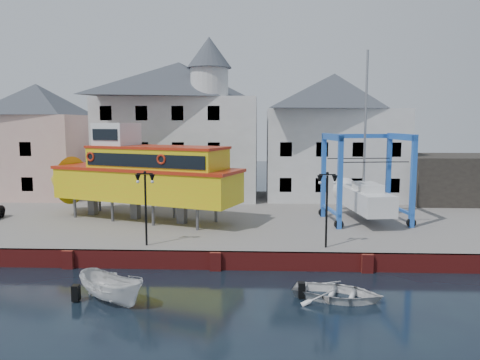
{
  "coord_description": "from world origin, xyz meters",
  "views": [
    {
      "loc": [
        2.35,
        -24.13,
        7.88
      ],
      "look_at": [
        1.0,
        7.0,
        4.0
      ],
      "focal_mm": 35.0,
      "sensor_mm": 36.0,
      "label": 1
    }
  ],
  "objects": [
    {
      "name": "building_pink",
      "position": [
        -18.0,
        18.0,
        6.15
      ],
      "size": [
        8.0,
        7.0,
        10.3
      ],
      "color": "#CD9C93",
      "rests_on": "hardstanding"
    },
    {
      "name": "shed_dark",
      "position": [
        19.0,
        17.0,
        3.0
      ],
      "size": [
        8.0,
        7.0,
        4.0
      ],
      "primitive_type": "cube",
      "color": "black",
      "rests_on": "hardstanding"
    },
    {
      "name": "building_white_main",
      "position": [
        -4.87,
        18.39,
        7.34
      ],
      "size": [
        14.0,
        8.3,
        14.0
      ],
      "color": "#BABABA",
      "rests_on": "hardstanding"
    },
    {
      "name": "lamp_post_left",
      "position": [
        -4.0,
        1.2,
        4.17
      ],
      "size": [
        1.12,
        0.32,
        4.2
      ],
      "color": "black",
      "rests_on": "hardstanding"
    },
    {
      "name": "quay_wall",
      "position": [
        -0.0,
        0.1,
        0.5
      ],
      "size": [
        44.0,
        0.47,
        1.0
      ],
      "color": "maroon",
      "rests_on": "ground"
    },
    {
      "name": "ground",
      "position": [
        0.0,
        0.0,
        0.0
      ],
      "size": [
        140.0,
        140.0,
        0.0
      ],
      "primitive_type": "plane",
      "color": "black",
      "rests_on": "ground"
    },
    {
      "name": "motorboat_b",
      "position": [
        5.84,
        -3.86,
        0.0
      ],
      "size": [
        4.63,
        3.89,
        0.82
      ],
      "primitive_type": "imported",
      "rotation": [
        0.0,
        0.0,
        1.26
      ],
      "color": "silver",
      "rests_on": "ground"
    },
    {
      "name": "lamp_post_right",
      "position": [
        6.0,
        1.2,
        4.17
      ],
      "size": [
        1.12,
        0.32,
        4.2
      ],
      "color": "black",
      "rests_on": "hardstanding"
    },
    {
      "name": "tour_boat",
      "position": [
        -6.5,
        8.32,
        4.21
      ],
      "size": [
        15.94,
        9.02,
        6.81
      ],
      "rotation": [
        0.0,
        0.0,
        -0.36
      ],
      "color": "#59595E",
      "rests_on": "hardstanding"
    },
    {
      "name": "motorboat_a",
      "position": [
        -4.14,
        -4.65,
        0.0
      ],
      "size": [
        4.01,
        3.38,
        1.49
      ],
      "primitive_type": "imported",
      "rotation": [
        0.0,
        0.0,
        0.97
      ],
      "color": "silver",
      "rests_on": "ground"
    },
    {
      "name": "travel_lift",
      "position": [
        9.51,
        8.74,
        2.96
      ],
      "size": [
        5.96,
        7.93,
        11.7
      ],
      "rotation": [
        0.0,
        0.0,
        0.13
      ],
      "color": "#2369B8",
      "rests_on": "hardstanding"
    },
    {
      "name": "hardstanding",
      "position": [
        0.0,
        11.0,
        0.5
      ],
      "size": [
        44.0,
        22.0,
        1.0
      ],
      "primitive_type": "cube",
      "color": "slate",
      "rests_on": "ground"
    },
    {
      "name": "building_white_right",
      "position": [
        9.0,
        19.0,
        6.6
      ],
      "size": [
        12.0,
        8.0,
        11.2
      ],
      "color": "#BABABA",
      "rests_on": "hardstanding"
    }
  ]
}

